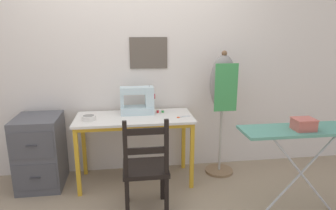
{
  "coord_description": "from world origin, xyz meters",
  "views": [
    {
      "loc": [
        -0.06,
        -2.76,
        1.64
      ],
      "look_at": [
        0.35,
        0.25,
        0.86
      ],
      "focal_mm": 32.0,
      "sensor_mm": 36.0,
      "label": 1
    }
  ],
  "objects": [
    {
      "name": "scissors",
      "position": [
        0.48,
        0.18,
        0.74
      ],
      "size": [
        0.15,
        0.09,
        0.01
      ],
      "color": "silver",
      "rests_on": "sewing_table"
    },
    {
      "name": "fabric_bowl",
      "position": [
        -0.46,
        0.21,
        0.76
      ],
      "size": [
        0.14,
        0.14,
        0.05
      ],
      "color": "silver",
      "rests_on": "sewing_table"
    },
    {
      "name": "sewing_machine",
      "position": [
        0.06,
        0.38,
        0.88
      ],
      "size": [
        0.37,
        0.18,
        0.32
      ],
      "color": "silver",
      "rests_on": "sewing_table"
    },
    {
      "name": "thread_spool_mid_table",
      "position": [
        0.31,
        0.38,
        0.75
      ],
      "size": [
        0.04,
        0.04,
        0.03
      ],
      "color": "green",
      "rests_on": "sewing_table"
    },
    {
      "name": "wall_back",
      "position": [
        0.0,
        0.61,
        1.28
      ],
      "size": [
        10.0,
        0.07,
        2.55
      ],
      "color": "silver",
      "rests_on": "ground_plane"
    },
    {
      "name": "sewing_table",
      "position": [
        0.0,
        0.26,
        0.65
      ],
      "size": [
        1.23,
        0.55,
        0.74
      ],
      "color": "silver",
      "rests_on": "ground_plane"
    },
    {
      "name": "ground_plane",
      "position": [
        0.0,
        0.0,
        0.0
      ],
      "size": [
        14.0,
        14.0,
        0.0
      ],
      "primitive_type": "plane",
      "color": "gray"
    },
    {
      "name": "wooden_chair",
      "position": [
        0.07,
        -0.33,
        0.43
      ],
      "size": [
        0.4,
        0.38,
        0.92
      ],
      "color": "black",
      "rests_on": "ground_plane"
    },
    {
      "name": "thread_spool_near_machine",
      "position": [
        0.26,
        0.38,
        0.76
      ],
      "size": [
        0.03,
        0.03,
        0.04
      ],
      "color": "red",
      "rests_on": "sewing_table"
    },
    {
      "name": "dress_form",
      "position": [
        0.97,
        0.34,
        0.98
      ],
      "size": [
        0.32,
        0.32,
        1.41
      ],
      "color": "#846647",
      "rests_on": "ground_plane"
    },
    {
      "name": "ironing_board",
      "position": [
        1.43,
        -0.54,
        0.77
      ],
      "size": [
        1.12,
        0.33,
        0.82
      ],
      "color": "#518E7A",
      "rests_on": "ground_plane"
    },
    {
      "name": "storage_box",
      "position": [
        1.38,
        -0.57,
        0.86
      ],
      "size": [
        0.18,
        0.15,
        0.1
      ],
      "color": "#AD564C",
      "rests_on": "ironing_board"
    },
    {
      "name": "filing_cabinet",
      "position": [
        -0.99,
        0.31,
        0.38
      ],
      "size": [
        0.44,
        0.51,
        0.76
      ],
      "color": "#4C4C51",
      "rests_on": "ground_plane"
    }
  ]
}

